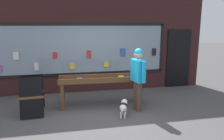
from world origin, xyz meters
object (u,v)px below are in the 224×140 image
object	(u,v)px
person_browsing	(138,75)
sandwich_board_sign	(32,95)
display_table_main	(101,82)
small_dog	(124,106)

from	to	relation	value
person_browsing	sandwich_board_sign	distance (m)	2.79
sandwich_board_sign	display_table_main	bearing A→B (deg)	2.77
small_dog	sandwich_board_sign	world-z (taller)	sandwich_board_sign
person_browsing	sandwich_board_sign	world-z (taller)	person_browsing
display_table_main	person_browsing	bearing A→B (deg)	-32.17
display_table_main	sandwich_board_sign	xyz separation A→B (m)	(-1.84, -0.21, -0.18)
sandwich_board_sign	person_browsing	bearing A→B (deg)	-10.98
person_browsing	small_dog	xyz separation A→B (m)	(-0.46, -0.29, -0.73)
person_browsing	sandwich_board_sign	bearing A→B (deg)	72.35
display_table_main	small_dog	size ratio (longest dim) A/B	4.17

